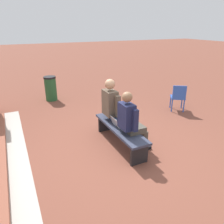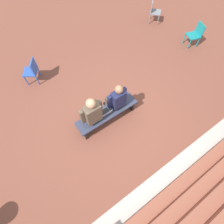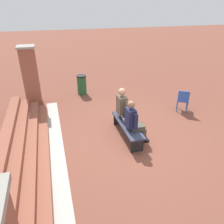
# 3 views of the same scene
# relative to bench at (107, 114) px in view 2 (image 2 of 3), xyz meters

# --- Properties ---
(ground_plane) EXTENTS (60.00, 60.00, 0.00)m
(ground_plane) POSITION_rel_bench_xyz_m (-0.10, 0.10, -0.35)
(ground_plane) COLOR brown
(concrete_strip) EXTENTS (6.42, 0.40, 0.01)m
(concrete_strip) POSITION_rel_bench_xyz_m (-0.00, 2.14, -0.35)
(concrete_strip) COLOR #B7B2A8
(concrete_strip) RESTS_ON ground
(brick_steps) EXTENTS (5.62, 1.20, 0.60)m
(brick_steps) POSITION_rel_bench_xyz_m (0.00, 3.09, -0.13)
(brick_steps) COLOR #93513D
(brick_steps) RESTS_ON ground
(bench) EXTENTS (1.80, 0.44, 0.45)m
(bench) POSITION_rel_bench_xyz_m (0.00, 0.00, 0.00)
(bench) COLOR #33384C
(bench) RESTS_ON ground
(person_student) EXTENTS (0.54, 0.69, 1.35)m
(person_student) POSITION_rel_bench_xyz_m (-0.34, -0.07, 0.36)
(person_student) COLOR #4C473D
(person_student) RESTS_ON ground
(person_adult) EXTENTS (0.59, 0.75, 1.43)m
(person_adult) POSITION_rel_bench_xyz_m (0.44, -0.07, 0.40)
(person_adult) COLOR #384C75
(person_adult) RESTS_ON ground
(laptop) EXTENTS (0.32, 0.29, 0.21)m
(laptop) POSITION_rel_bench_xyz_m (0.07, 0.01, 0.15)
(laptop) COLOR #9EA0A5
(laptop) RESTS_ON bench
(plastic_chair_by_pillar) EXTENTS (0.58, 0.58, 0.84)m
(plastic_chair_by_pillar) POSITION_rel_bench_xyz_m (1.09, -2.60, 0.13)
(plastic_chair_by_pillar) COLOR #2D56B7
(plastic_chair_by_pillar) RESTS_ON ground
(plastic_chair_far_left) EXTENTS (0.52, 0.52, 0.84)m
(plastic_chair_far_left) POSITION_rel_bench_xyz_m (-4.52, -0.88, 0.13)
(plastic_chair_far_left) COLOR teal
(plastic_chair_far_left) RESTS_ON ground
(plastic_chair_far_right) EXTENTS (0.59, 0.59, 0.84)m
(plastic_chair_far_right) POSITION_rel_bench_xyz_m (-4.27, -2.88, 0.13)
(plastic_chair_far_right) COLOR gray
(plastic_chair_far_right) RESTS_ON ground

